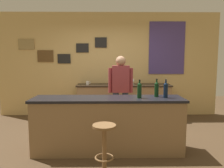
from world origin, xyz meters
TOP-DOWN VIEW (x-y plane):
  - ground_plane at (0.00, 0.00)m, footprint 10.00×10.00m
  - back_wall at (0.03, 2.03)m, footprint 6.00×0.09m
  - bar_counter at (0.00, -0.40)m, footprint 2.50×0.60m
  - side_counter at (0.40, 1.65)m, footprint 2.42×0.56m
  - bartender at (0.26, 0.60)m, footprint 0.52×0.21m
  - bar_stool at (-0.05, -1.12)m, footprint 0.32×0.32m
  - wine_bottle_a at (0.52, -0.44)m, footprint 0.07×0.07m
  - wine_bottle_b at (0.83, -0.31)m, footprint 0.07×0.07m
  - wine_bottle_c at (0.95, -0.41)m, footprint 0.07×0.07m
  - wine_glass_a at (0.06, 1.56)m, footprint 0.07×0.07m
  - wine_glass_b at (0.41, 1.65)m, footprint 0.07×0.07m
  - wine_glass_c at (0.65, 1.68)m, footprint 0.07×0.07m
  - wine_glass_d at (1.51, 1.67)m, footprint 0.07×0.07m
  - coffee_mug at (-0.53, 1.59)m, footprint 0.12×0.08m

SIDE VIEW (x-z plane):
  - ground_plane at x=0.00m, z-range 0.00..0.00m
  - side_counter at x=0.40m, z-range 0.00..0.90m
  - bar_stool at x=-0.05m, z-range 0.12..0.80m
  - bar_counter at x=0.00m, z-range 0.00..0.92m
  - bartender at x=0.26m, z-range 0.13..1.75m
  - coffee_mug at x=-0.53m, z-range 0.90..1.00m
  - wine_glass_a at x=0.06m, z-range 0.93..1.09m
  - wine_glass_b at x=0.41m, z-range 0.93..1.09m
  - wine_glass_c at x=0.65m, z-range 0.93..1.09m
  - wine_glass_d at x=1.51m, z-range 0.93..1.09m
  - wine_bottle_a at x=0.52m, z-range 0.90..1.21m
  - wine_bottle_b at x=0.83m, z-range 0.90..1.21m
  - wine_bottle_c at x=0.95m, z-range 0.90..1.21m
  - back_wall at x=0.03m, z-range 0.02..2.82m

